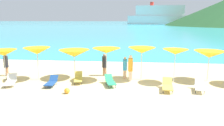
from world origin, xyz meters
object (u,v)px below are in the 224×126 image
Objects in this scene: beachgoer_2 at (130,67)px; umbrella_2 at (37,51)px; lounge_chair_5 at (51,82)px; umbrella_1 at (4,53)px; lounge_chair_0 at (200,86)px; umbrella_5 at (142,50)px; beachgoer_0 at (125,67)px; beachgoer_3 at (6,64)px; lounge_chair_2 at (11,81)px; umbrella_3 at (74,53)px; lounge_chair_3 at (78,78)px; lounge_chair_6 at (110,81)px; lounge_chair_4 at (167,85)px; umbrella_6 at (175,52)px; umbrella_4 at (106,51)px; beachgoer_1 at (104,64)px; beach_ball at (67,91)px; umbrella_7 at (209,54)px; cruise_ship at (159,16)px.

umbrella_2 is at bearing 63.17° from beachgoer_2.
lounge_chair_5 is 0.77× the size of beachgoer_2.
lounge_chair_0 is (13.45, -1.26, -1.66)m from umbrella_1.
umbrella_5 is 1.46× the size of beachgoer_0.
beachgoer_3 reaches higher than lounge_chair_0.
beachgoer_0 is at bearing -1.49° from lounge_chair_2.
lounge_chair_3 is (0.55, -1.11, -1.58)m from umbrella_3.
lounge_chair_0 is (3.52, -2.23, -1.85)m from umbrella_5.
umbrella_3 is (2.55, 0.67, -0.24)m from umbrella_2.
beachgoer_0 is at bearing 46.53° from lounge_chair_6.
umbrella_2 is at bearing 176.38° from lounge_chair_4.
beachgoer_0 reaches higher than lounge_chair_4.
umbrella_4 is at bearing 178.70° from umbrella_6.
umbrella_6 is 1.38× the size of beachgoer_1.
beachgoer_3 is (-10.46, 0.01, -1.24)m from umbrella_5.
lounge_chair_5 is at bearing 136.96° from beach_ball.
lounge_chair_0 reaches higher than lounge_chair_6.
beachgoer_1 is at bearing 8.25° from lounge_chair_2.
beachgoer_2 reaches higher than beachgoer_0.
umbrella_1 is at bearing -175.56° from umbrella_7.
umbrella_5 is 1.36× the size of beachgoer_3.
beachgoer_3 is (-12.70, 0.63, -1.26)m from umbrella_6.
beachgoer_1 reaches higher than lounge_chair_3.
lounge_chair_2 is at bearing -178.96° from lounge_chair_3.
lounge_chair_4 is 6.18m from beach_ball.
lounge_chair_3 reaches higher than lounge_chair_2.
umbrella_5 is (4.95, 0.10, 0.28)m from umbrella_3.
lounge_chair_4 is (-0.68, -1.70, -1.87)m from umbrella_6.
umbrella_3 is 1.32× the size of beachgoer_2.
umbrella_7 is (14.67, 1.14, -0.04)m from umbrella_1.
lounge_chair_3 is at bearing 175.54° from lounge_chair_4.
umbrella_3 is at bearing 14.76° from umbrella_2.
lounge_chair_3 is 0.88× the size of beachgoer_3.
lounge_chair_0 is (11.01, -1.46, -1.80)m from umbrella_2.
lounge_chair_2 is 2.87m from beachgoer_3.
umbrella_1 is 2.41m from lounge_chair_2.
umbrella_2 reaches higher than umbrella_3.
umbrella_7 is 11.09m from lounge_chair_5.
beachgoer_1 is (-1.63, 0.68, 0.04)m from beachgoer_0.
lounge_chair_6 is 0.98× the size of beachgoer_1.
beach_ball is 0.01× the size of cruise_ship.
umbrella_3 is at bearing -93.37° from cruise_ship.
umbrella_5 is (7.49, 0.77, 0.04)m from umbrella_2.
umbrella_2 is 2.77m from lounge_chair_5.
umbrella_1 is 0.93× the size of umbrella_4.
lounge_chair_2 reaches higher than lounge_chair_6.
cruise_ship reaches higher than beachgoer_3.
cruise_ship reaches higher than umbrella_2.
lounge_chair_3 is at bearing 150.66° from lounge_chair_6.
lounge_chair_0 is 0.99× the size of lounge_chair_3.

